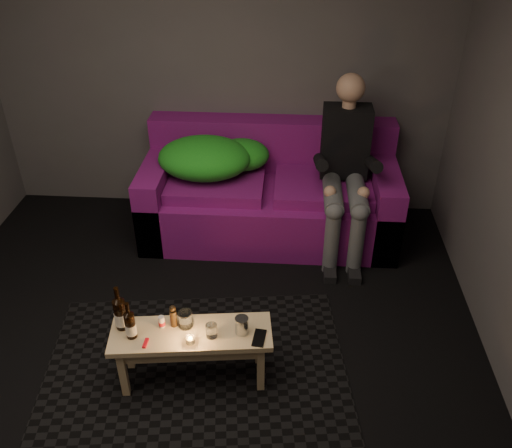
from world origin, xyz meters
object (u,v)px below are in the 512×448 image
(coffee_table, at_px, (192,341))
(beer_bottle_b, at_px, (130,324))
(person, at_px, (346,165))
(beer_bottle_a, at_px, (120,313))
(steel_cup, at_px, (242,325))
(sofa, at_px, (270,196))

(coffee_table, bearing_deg, beer_bottle_b, -170.44)
(beer_bottle_b, bearing_deg, person, 50.81)
(coffee_table, xyz_separation_m, beer_bottle_b, (-0.34, -0.06, 0.17))
(beer_bottle_a, distance_m, steel_cup, 0.73)
(person, height_order, beer_bottle_b, person)
(sofa, height_order, steel_cup, sofa)
(steel_cup, bearing_deg, sofa, 87.20)
(person, distance_m, beer_bottle_a, 2.14)
(coffee_table, bearing_deg, sofa, 77.52)
(sofa, height_order, person, person)
(coffee_table, height_order, beer_bottle_b, beer_bottle_b)
(person, distance_m, steel_cup, 1.75)
(steel_cup, bearing_deg, person, 66.07)
(coffee_table, relative_size, steel_cup, 9.00)
(person, bearing_deg, beer_bottle_a, -132.03)
(beer_bottle_a, bearing_deg, person, 47.97)
(steel_cup, bearing_deg, coffee_table, -175.85)
(beer_bottle_a, distance_m, beer_bottle_b, 0.11)
(steel_cup, bearing_deg, beer_bottle_a, -179.40)
(beer_bottle_a, relative_size, beer_bottle_b, 1.19)
(coffee_table, distance_m, beer_bottle_a, 0.46)
(beer_bottle_a, bearing_deg, coffee_table, -1.98)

